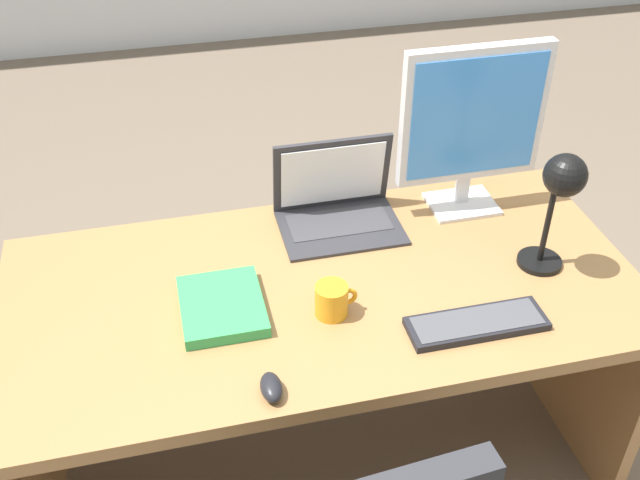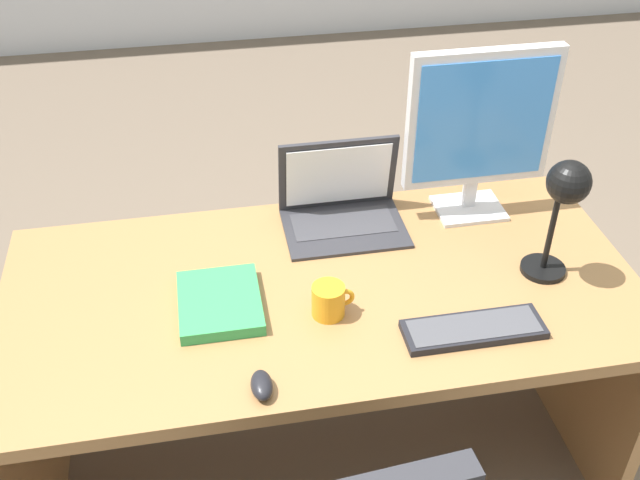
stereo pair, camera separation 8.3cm
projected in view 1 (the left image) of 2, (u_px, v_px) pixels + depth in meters
name	position (u px, v px, depth m)	size (l,w,h in m)	color
ground	(249.00, 207.00, 3.60)	(12.00, 12.00, 0.00)	#6B5B4C
desk	(319.00, 330.00, 2.15)	(1.68, 0.82, 0.74)	#9E7042
monitor	(473.00, 121.00, 2.12)	(0.42, 0.16, 0.51)	silver
laptop	(336.00, 197.00, 2.20)	(0.35, 0.26, 0.24)	#2D2D33
keyboard	(477.00, 324.00, 1.85)	(0.35, 0.11, 0.02)	black
mouse	(271.00, 387.00, 1.67)	(0.05, 0.09, 0.04)	black
desk_lamp	(561.00, 190.00, 1.89)	(0.12, 0.14, 0.36)	black
book	(222.00, 306.00, 1.90)	(0.21, 0.25, 0.03)	green
coffee_mug	(332.00, 300.00, 1.87)	(0.11, 0.08, 0.09)	orange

